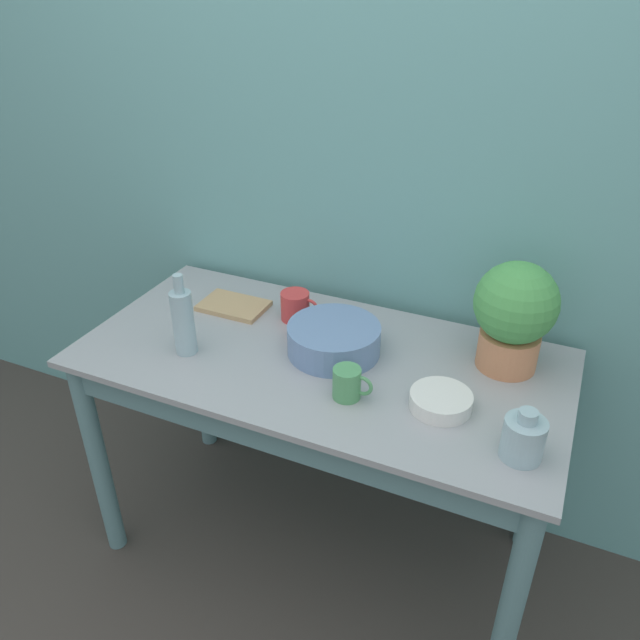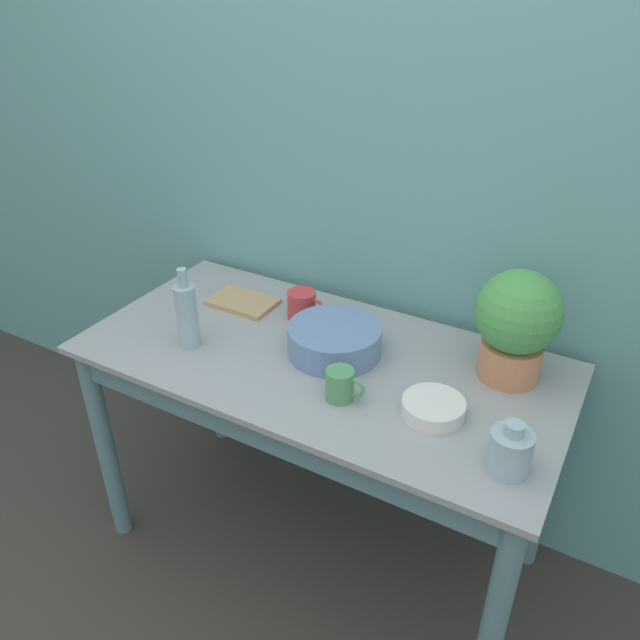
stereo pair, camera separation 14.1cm
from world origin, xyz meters
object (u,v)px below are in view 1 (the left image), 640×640
Objects in this scene: bowl_small_enamel_white at (441,401)px; bottle_tall at (183,321)px; potted_plant at (514,313)px; mug_green at (348,383)px; bottle_short at (523,438)px; bowl_wash_large at (334,339)px; mug_red at (296,306)px; tray_board at (234,306)px.

bottle_tall is at bearing -176.23° from bowl_small_enamel_white.
potted_plant reaches higher than mug_green.
bottle_tall reaches higher than bottle_short.
bowl_wash_large is (-0.47, -0.13, -0.13)m from potted_plant.
potted_plant is at bearing 104.95° from bottle_short.
bottle_tall is 1.56× the size of bowl_small_enamel_white.
bottle_tall reaches higher than bowl_wash_large.
potted_plant is 2.49× the size of mug_red.
bowl_small_enamel_white is at bearing 3.77° from bottle_tall.
bowl_wash_large is at bearing 122.71° from mug_green.
bottle_tall is at bearing -124.70° from mug_red.
mug_red is at bearing 154.82° from bowl_small_enamel_white.
bottle_short is 0.61× the size of tray_board.
potted_plant reaches higher than tray_board.
bowl_small_enamel_white is at bearing -25.18° from mug_red.
mug_green is 0.43m from mug_red.
mug_red is 0.22m from tray_board.
mug_green is at bearing -138.08° from potted_plant.
mug_green is 0.68× the size of bowl_small_enamel_white.
bowl_small_enamel_white is (-0.12, -0.26, -0.15)m from potted_plant.
mug_red is (-0.65, -0.01, -0.13)m from potted_plant.
potted_plant is 1.47× the size of tray_board.
mug_red is at bearing 5.57° from tray_board.
bottle_tall is at bearing -88.06° from tray_board.
bowl_wash_large is at bearing -163.99° from potted_plant.
tray_board is at bearing 151.01° from mug_green.
bottle_short is at bearing -3.06° from bottle_tall.
bowl_wash_large is 0.21m from mug_green.
bottle_tall is 0.75m from bowl_small_enamel_white.
mug_red reaches higher than bowl_small_enamel_white.
bottle_short is at bearing -25.13° from mug_red.
mug_green is at bearing -57.29° from bowl_wash_large.
potted_plant is 0.88m from tray_board.
bowl_wash_large is 0.61m from bottle_short.
potted_plant is 0.91m from bottle_tall.
potted_plant is at bearing 19.69° from bottle_tall.
bowl_small_enamel_white is 0.78m from tray_board.
bottle_short is (0.95, -0.05, -0.05)m from bottle_tall.
bottle_tall is at bearing 176.94° from bottle_short.
potted_plant is 2.89× the size of mug_green.
bottle_tall is at bearing 179.08° from mug_green.
bottle_tall is 0.37m from mug_red.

